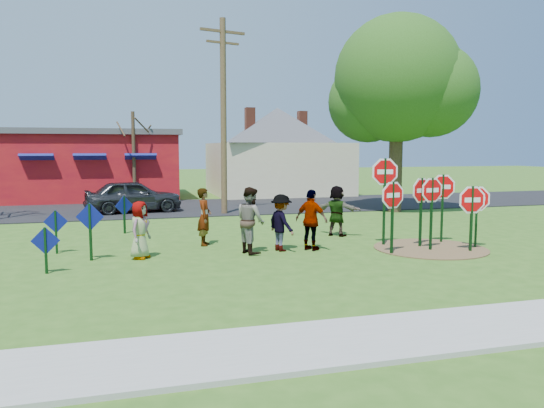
% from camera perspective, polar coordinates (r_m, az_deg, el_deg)
% --- Properties ---
extents(ground, '(120.00, 120.00, 0.00)m').
position_cam_1_polar(ground, '(14.99, -0.21, -5.04)').
color(ground, '#325C1A').
rests_on(ground, ground).
extents(sidewalk, '(22.00, 1.80, 0.08)m').
position_cam_1_polar(sidewalk, '(8.50, 13.35, -13.61)').
color(sidewalk, '#9E9E99').
rests_on(sidewalk, ground).
extents(road, '(120.00, 7.50, 0.04)m').
position_cam_1_polar(road, '(26.13, -7.01, -0.31)').
color(road, black).
rests_on(road, ground).
extents(dirt_patch, '(3.20, 3.20, 0.03)m').
position_cam_1_polar(dirt_patch, '(15.91, 16.66, -4.60)').
color(dirt_patch, brown).
rests_on(dirt_patch, ground).
extents(red_building, '(9.40, 7.69, 3.90)m').
position_cam_1_polar(red_building, '(32.22, -18.61, 4.08)').
color(red_building, maroon).
rests_on(red_building, ground).
extents(cream_house, '(9.40, 9.40, 6.50)m').
position_cam_1_polar(cream_house, '(33.54, 0.56, 6.09)').
color(cream_house, beige).
rests_on(cream_house, ground).
extents(stop_sign_a, '(0.99, 0.22, 2.12)m').
position_cam_1_polar(stop_sign_a, '(14.65, 12.85, 0.27)').
color(stop_sign_a, black).
rests_on(stop_sign_a, ground).
extents(stop_sign_b, '(1.08, 0.16, 2.74)m').
position_cam_1_polar(stop_sign_b, '(15.90, 12.04, 2.61)').
color(stop_sign_b, black).
rests_on(stop_sign_b, ground).
extents(stop_sign_c, '(0.94, 0.14, 2.19)m').
position_cam_1_polar(stop_sign_c, '(15.46, 16.81, 0.71)').
color(stop_sign_c, black).
rests_on(stop_sign_c, ground).
extents(stop_sign_d, '(1.00, 0.26, 2.23)m').
position_cam_1_polar(stop_sign_d, '(16.85, 17.89, 1.27)').
color(stop_sign_d, black).
rests_on(stop_sign_d, ground).
extents(stop_sign_e, '(1.04, 0.16, 1.98)m').
position_cam_1_polar(stop_sign_e, '(15.65, 20.71, -0.07)').
color(stop_sign_e, black).
rests_on(stop_sign_e, ground).
extents(stop_sign_f, '(0.92, 0.40, 1.93)m').
position_cam_1_polar(stop_sign_f, '(16.30, 21.18, 0.16)').
color(stop_sign_f, black).
rests_on(stop_sign_f, ground).
extents(stop_sign_g, '(0.95, 0.34, 2.16)m').
position_cam_1_polar(stop_sign_g, '(15.92, 15.75, 0.77)').
color(stop_sign_g, black).
rests_on(stop_sign_g, ground).
extents(blue_diamond_a, '(0.65, 0.09, 1.09)m').
position_cam_1_polar(blue_diamond_a, '(13.23, -23.18, -4.12)').
color(blue_diamond_a, black).
rests_on(blue_diamond_a, ground).
extents(blue_diamond_b, '(0.70, 0.21, 1.49)m').
position_cam_1_polar(blue_diamond_b, '(14.33, -18.97, -2.13)').
color(blue_diamond_b, black).
rests_on(blue_diamond_b, ground).
extents(blue_diamond_c, '(0.64, 0.08, 1.21)m').
position_cam_1_polar(blue_diamond_c, '(15.61, -22.23, -2.29)').
color(blue_diamond_c, black).
rests_on(blue_diamond_c, ground).
extents(blue_diamond_d, '(0.58, 0.38, 1.29)m').
position_cam_1_polar(blue_diamond_d, '(18.56, -15.62, -0.65)').
color(blue_diamond_d, black).
rests_on(blue_diamond_d, ground).
extents(person_a, '(0.79, 0.88, 1.51)m').
position_cam_1_polar(person_a, '(14.24, -14.03, -2.73)').
color(person_a, '#425190').
rests_on(person_a, ground).
extents(person_b, '(0.56, 0.71, 1.71)m').
position_cam_1_polar(person_b, '(15.82, -7.28, -1.38)').
color(person_b, '#2D7363').
rests_on(person_b, ground).
extents(person_c, '(0.89, 1.03, 1.83)m').
position_cam_1_polar(person_c, '(14.52, -2.32, -1.75)').
color(person_c, brown).
rests_on(person_c, ground).
extents(person_d, '(0.87, 1.16, 1.60)m').
position_cam_1_polar(person_d, '(14.84, 1.00, -2.03)').
color(person_d, '#323237').
rests_on(person_d, ground).
extents(person_e, '(0.96, 1.06, 1.73)m').
position_cam_1_polar(person_e, '(14.94, 4.26, -1.73)').
color(person_e, '#4E3159').
rests_on(person_e, ground).
extents(person_f, '(1.42, 1.46, 1.67)m').
position_cam_1_polar(person_f, '(17.51, 7.00, -0.73)').
color(person_f, '#22552A').
rests_on(person_f, ground).
extents(suv, '(4.40, 2.21, 1.44)m').
position_cam_1_polar(suv, '(24.42, -14.70, 0.84)').
color(suv, '#313035').
rests_on(suv, road).
extents(utility_pole, '(2.01, 0.59, 8.37)m').
position_cam_1_polar(utility_pole, '(23.24, -5.24, 9.76)').
color(utility_pole, '#4C3823').
rests_on(utility_pole, ground).
extents(leafy_tree, '(6.17, 5.63, 8.77)m').
position_cam_1_polar(leafy_tree, '(24.82, 13.63, 12.25)').
color(leafy_tree, '#382819').
rests_on(leafy_tree, ground).
extents(bare_tree_east, '(1.80, 1.80, 4.77)m').
position_cam_1_polar(bare_tree_east, '(28.49, -14.67, 6.23)').
color(bare_tree_east, '#382819').
rests_on(bare_tree_east, ground).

